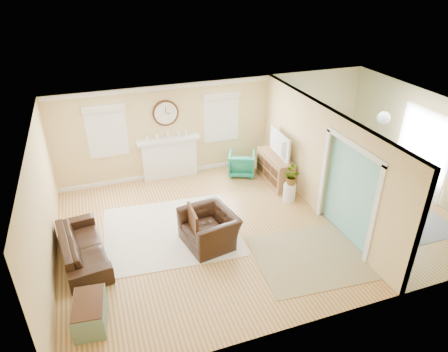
% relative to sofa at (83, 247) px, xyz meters
% --- Properties ---
extents(floor, '(9.00, 9.00, 0.00)m').
position_rel_sofa_xyz_m(floor, '(3.95, 0.03, -0.30)').
color(floor, olive).
rests_on(floor, ground).
extents(wall_back, '(9.00, 0.02, 2.60)m').
position_rel_sofa_xyz_m(wall_back, '(3.95, 3.03, 1.00)').
color(wall_back, '#D1BA7A').
rests_on(wall_back, ground).
extents(wall_front, '(9.00, 0.02, 2.60)m').
position_rel_sofa_xyz_m(wall_front, '(3.95, -2.97, 1.00)').
color(wall_front, '#D1BA7A').
rests_on(wall_front, ground).
extents(wall_left, '(0.02, 6.00, 2.60)m').
position_rel_sofa_xyz_m(wall_left, '(-0.55, 0.03, 1.00)').
color(wall_left, '#D1BA7A').
rests_on(wall_left, ground).
extents(wall_right, '(0.02, 6.00, 2.60)m').
position_rel_sofa_xyz_m(wall_right, '(8.45, 0.03, 1.00)').
color(wall_right, '#D1BA7A').
rests_on(wall_right, ground).
extents(ceiling, '(9.00, 6.00, 0.02)m').
position_rel_sofa_xyz_m(ceiling, '(3.95, 0.03, 2.30)').
color(ceiling, white).
rests_on(ceiling, wall_back).
extents(partition, '(0.17, 6.00, 2.60)m').
position_rel_sofa_xyz_m(partition, '(5.46, 0.31, 1.06)').
color(partition, '#D1BA7A').
rests_on(partition, ground).
extents(fireplace, '(1.70, 0.30, 1.17)m').
position_rel_sofa_xyz_m(fireplace, '(2.45, 2.91, 0.30)').
color(fireplace, white).
rests_on(fireplace, ground).
extents(wall_clock, '(0.70, 0.07, 0.70)m').
position_rel_sofa_xyz_m(wall_clock, '(2.45, 2.99, 1.55)').
color(wall_clock, '#472612').
rests_on(wall_clock, wall_back).
extents(window_left, '(1.05, 0.13, 1.42)m').
position_rel_sofa_xyz_m(window_left, '(0.90, 2.98, 1.36)').
color(window_left, white).
rests_on(window_left, wall_back).
extents(window_right, '(1.05, 0.13, 1.42)m').
position_rel_sofa_xyz_m(window_right, '(4.00, 2.98, 1.36)').
color(window_right, white).
rests_on(window_right, wall_back).
extents(french_doors, '(0.06, 1.70, 2.20)m').
position_rel_sofa_xyz_m(french_doors, '(8.40, 0.03, 0.80)').
color(french_doors, white).
rests_on(french_doors, ground).
extents(pendant, '(0.30, 0.30, 0.55)m').
position_rel_sofa_xyz_m(pendant, '(6.95, 0.03, 1.90)').
color(pendant, gold).
rests_on(pendant, ceiling).
extents(rug_cream, '(3.12, 2.76, 0.02)m').
position_rel_sofa_xyz_m(rug_cream, '(1.88, 0.34, -0.29)').
color(rug_cream, white).
rests_on(rug_cream, floor).
extents(rug_jute, '(2.50, 2.11, 0.01)m').
position_rel_sofa_xyz_m(rug_jute, '(4.46, -1.50, -0.29)').
color(rug_jute, '#988559').
rests_on(rug_jute, floor).
extents(rug_grey, '(2.60, 3.25, 0.01)m').
position_rel_sofa_xyz_m(rug_grey, '(6.78, -0.34, -0.29)').
color(rug_grey, slate).
rests_on(rug_grey, floor).
extents(sofa, '(1.05, 2.13, 0.60)m').
position_rel_sofa_xyz_m(sofa, '(0.00, 0.00, 0.00)').
color(sofa, black).
rests_on(sofa, floor).
extents(eames_chair, '(1.19, 1.31, 0.74)m').
position_rel_sofa_xyz_m(eames_chair, '(2.58, -0.34, 0.07)').
color(eames_chair, black).
rests_on(eames_chair, floor).
extents(green_chair, '(0.95, 0.96, 0.67)m').
position_rel_sofa_xyz_m(green_chair, '(4.40, 2.37, 0.04)').
color(green_chair, '#146D56').
rests_on(green_chair, floor).
extents(trunk, '(0.60, 0.88, 0.48)m').
position_rel_sofa_xyz_m(trunk, '(0.05, -1.77, -0.06)').
color(trunk, slate).
rests_on(trunk, floor).
extents(credenza, '(0.48, 1.41, 0.80)m').
position_rel_sofa_xyz_m(credenza, '(5.07, 1.64, 0.10)').
color(credenza, '#A07143').
rests_on(credenza, floor).
extents(tv, '(0.19, 1.14, 0.65)m').
position_rel_sofa_xyz_m(tv, '(5.06, 1.64, 0.83)').
color(tv, black).
rests_on(tv, credenza).
extents(garden_stool, '(0.32, 0.32, 0.47)m').
position_rel_sofa_xyz_m(garden_stool, '(5.02, 0.66, -0.07)').
color(garden_stool, white).
rests_on(garden_stool, floor).
extents(potted_plant, '(0.42, 0.47, 0.47)m').
position_rel_sofa_xyz_m(potted_plant, '(5.02, 0.66, 0.40)').
color(potted_plant, '#337F33').
rests_on(potted_plant, garden_stool).
extents(dining_table, '(1.36, 1.95, 0.63)m').
position_rel_sofa_xyz_m(dining_table, '(6.78, -0.34, 0.01)').
color(dining_table, '#472612').
rests_on(dining_table, floor).
extents(dining_chair_n, '(0.47, 0.47, 0.88)m').
position_rel_sofa_xyz_m(dining_chair_n, '(6.80, 0.72, 0.21)').
color(dining_chair_n, slate).
rests_on(dining_chair_n, floor).
extents(dining_chair_s, '(0.45, 0.45, 0.91)m').
position_rel_sofa_xyz_m(dining_chair_s, '(6.85, -1.47, 0.23)').
color(dining_chair_s, slate).
rests_on(dining_chair_s, floor).
extents(dining_chair_w, '(0.45, 0.45, 0.95)m').
position_rel_sofa_xyz_m(dining_chair_w, '(6.21, -0.29, 0.26)').
color(dining_chair_w, white).
rests_on(dining_chair_w, floor).
extents(dining_chair_e, '(0.42, 0.42, 0.92)m').
position_rel_sofa_xyz_m(dining_chair_e, '(7.34, -0.37, 0.24)').
color(dining_chair_e, slate).
rests_on(dining_chair_e, floor).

